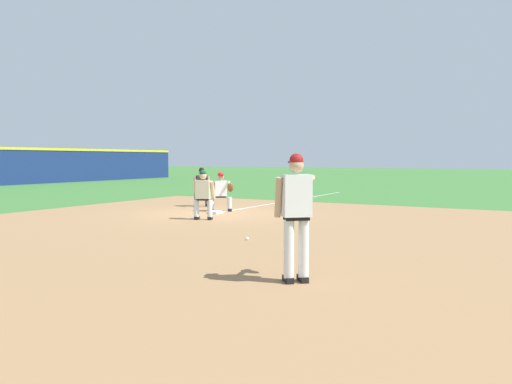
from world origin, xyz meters
TOP-DOWN VIEW (x-y plane):
  - ground_plane at (0.00, 0.00)m, footprint 160.00×160.00m
  - infield_dirt_patch at (-3.46, -3.07)m, footprint 18.00×18.00m
  - foul_line_stripe at (5.78, 0.00)m, footprint 11.55×0.10m
  - first_base_bag at (0.00, 0.00)m, footprint 0.38×0.38m
  - baseball at (-4.03, -3.62)m, footprint 0.07×0.07m
  - pitcher at (-6.87, -6.13)m, footprint 0.85×0.56m
  - first_baseman at (0.65, 0.15)m, footprint 0.77×1.07m
  - baserunner at (-1.50, -0.63)m, footprint 0.59×0.67m
  - umpire at (1.76, 1.78)m, footprint 0.67×0.68m

SIDE VIEW (x-z plane):
  - ground_plane at x=0.00m, z-range 0.00..0.00m
  - infield_dirt_patch at x=-3.46m, z-range 0.00..0.01m
  - foul_line_stripe at x=5.78m, z-range 0.01..0.01m
  - baseball at x=-4.03m, z-range 0.00..0.07m
  - first_base_bag at x=0.00m, z-range 0.00..0.09m
  - first_baseman at x=0.65m, z-range 0.06..1.40m
  - baserunner at x=-1.50m, z-range 0.06..1.52m
  - umpire at x=1.76m, z-range 0.06..1.52m
  - pitcher at x=-6.87m, z-range 0.13..1.99m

